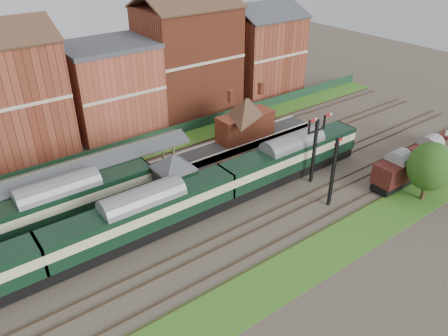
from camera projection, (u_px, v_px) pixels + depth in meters
ground at (216, 207)px, 47.00m from camera, size 160.00×160.00×0.00m
grass_back at (145, 151)px, 58.10m from camera, size 90.00×4.50×0.06m
grass_front at (295, 269)px, 38.65m from camera, size 90.00×5.00×0.06m
fence at (138, 141)px, 59.13m from camera, size 90.00×0.12×1.50m
platform at (132, 180)px, 50.92m from camera, size 55.00×3.40×1.00m
signal_box at (174, 178)px, 46.11m from camera, size 5.40×5.40×6.00m
brick_hut at (234, 171)px, 51.26m from camera, size 3.20×2.64×2.94m
station_building at (246, 118)px, 58.04m from camera, size 8.10×8.10×5.90m
canopy at (76, 164)px, 45.77m from camera, size 26.00×3.89×4.08m
semaphore_bracket at (315, 146)px, 49.22m from camera, size 3.60×0.25×8.18m
semaphore_siding at (333, 172)px, 45.28m from camera, size 1.23×0.25×8.00m
yard_lamp at (446, 152)px, 49.50m from camera, size 2.60×0.22×7.00m
town_backdrop at (109, 83)px, 60.79m from camera, size 69.00×10.00×16.00m
dmu_train at (144, 214)px, 41.37m from camera, size 58.18×3.06×4.47m
platform_railcar at (61, 204)px, 42.93m from camera, size 19.28×3.04×4.44m
goods_van_a at (396, 171)px, 49.55m from camera, size 5.92×2.57×3.59m
goods_van_b at (428, 155)px, 52.92m from camera, size 5.86×2.54×3.55m
tree_far at (430, 167)px, 46.22m from camera, size 4.69×4.69×6.84m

